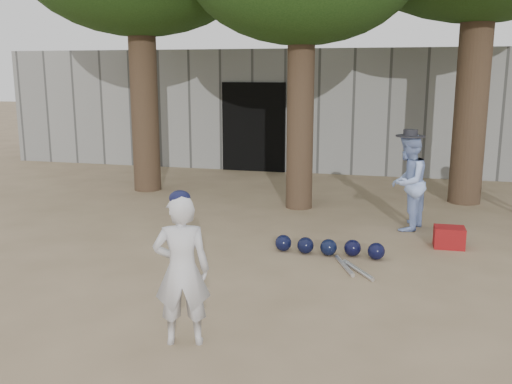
# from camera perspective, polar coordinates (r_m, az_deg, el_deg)

# --- Properties ---
(ground) EXTENTS (70.00, 70.00, 0.00)m
(ground) POSITION_cam_1_polar(r_m,az_deg,el_deg) (6.85, -7.04, -9.24)
(ground) COLOR #937C5E
(ground) RESTS_ON ground
(boy_player) EXTENTS (0.59, 0.48, 1.41)m
(boy_player) POSITION_cam_1_polar(r_m,az_deg,el_deg) (5.25, -7.43, -7.79)
(boy_player) COLOR silver
(boy_player) RESTS_ON ground
(spectator_blue) EXTENTS (0.77, 0.88, 1.52)m
(spectator_blue) POSITION_cam_1_polar(r_m,az_deg,el_deg) (9.25, 14.93, 0.93)
(spectator_blue) COLOR #97B1EA
(spectator_blue) RESTS_ON ground
(red_bag) EXTENTS (0.43, 0.33, 0.30)m
(red_bag) POSITION_cam_1_polar(r_m,az_deg,el_deg) (8.60, 18.75, -4.31)
(red_bag) COLOR maroon
(red_bag) RESTS_ON ground
(back_building) EXTENTS (16.00, 5.24, 3.00)m
(back_building) POSITION_cam_1_polar(r_m,az_deg,el_deg) (16.47, 6.09, 8.57)
(back_building) COLOR gray
(back_building) RESTS_ON ground
(helmet_row) EXTENTS (1.51, 0.30, 0.23)m
(helmet_row) POSITION_cam_1_polar(r_m,az_deg,el_deg) (7.89, 7.28, -5.47)
(helmet_row) COLOR black
(helmet_row) RESTS_ON ground
(bat_pile) EXTENTS (0.57, 0.78, 0.06)m
(bat_pile) POSITION_cam_1_polar(r_m,az_deg,el_deg) (7.39, 9.50, -7.48)
(bat_pile) COLOR silver
(bat_pile) RESTS_ON ground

